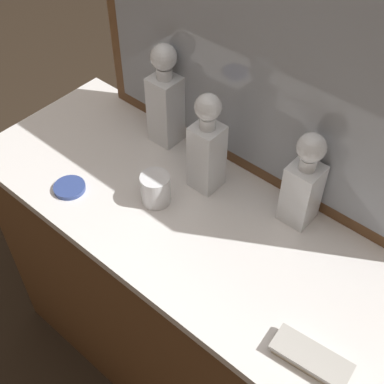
{
  "coord_description": "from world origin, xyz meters",
  "views": [
    {
      "loc": [
        0.55,
        -0.63,
        1.77
      ],
      "look_at": [
        0.0,
        0.0,
        0.89
      ],
      "focal_mm": 48.85,
      "sensor_mm": 36.0,
      "label": 1
    }
  ],
  "objects_px": {
    "crystal_decanter_rear": "(303,187)",
    "crystal_tumbler_center": "(156,190)",
    "crystal_decanter_center": "(166,104)",
    "silver_brush_left": "(311,358)",
    "porcelain_dish": "(70,188)",
    "crystal_decanter_front": "(207,152)"
  },
  "relations": [
    {
      "from": "crystal_decanter_rear",
      "to": "crystal_tumbler_center",
      "type": "bearing_deg",
      "value": -148.12
    },
    {
      "from": "crystal_decanter_rear",
      "to": "crystal_tumbler_center",
      "type": "xyz_separation_m",
      "value": [
        -0.29,
        -0.18,
        -0.07
      ]
    },
    {
      "from": "crystal_decanter_rear",
      "to": "crystal_decanter_center",
      "type": "bearing_deg",
      "value": 178.7
    },
    {
      "from": "crystal_decanter_center",
      "to": "silver_brush_left",
      "type": "relative_size",
      "value": 1.83
    },
    {
      "from": "silver_brush_left",
      "to": "crystal_tumbler_center",
      "type": "bearing_deg",
      "value": 167.72
    },
    {
      "from": "porcelain_dish",
      "to": "crystal_decanter_center",
      "type": "bearing_deg",
      "value": 80.58
    },
    {
      "from": "crystal_decanter_center",
      "to": "crystal_decanter_front",
      "type": "relative_size",
      "value": 1.06
    },
    {
      "from": "crystal_decanter_front",
      "to": "porcelain_dish",
      "type": "relative_size",
      "value": 3.41
    },
    {
      "from": "porcelain_dish",
      "to": "crystal_decanter_front",
      "type": "bearing_deg",
      "value": 44.23
    },
    {
      "from": "crystal_decanter_center",
      "to": "porcelain_dish",
      "type": "xyz_separation_m",
      "value": [
        -0.05,
        -0.31,
        -0.11
      ]
    },
    {
      "from": "silver_brush_left",
      "to": "porcelain_dish",
      "type": "relative_size",
      "value": 1.99
    },
    {
      "from": "crystal_decanter_front",
      "to": "crystal_decanter_rear",
      "type": "height_order",
      "value": "crystal_decanter_front"
    },
    {
      "from": "crystal_decanter_rear",
      "to": "porcelain_dish",
      "type": "distance_m",
      "value": 0.58
    },
    {
      "from": "crystal_tumbler_center",
      "to": "porcelain_dish",
      "type": "height_order",
      "value": "crystal_tumbler_center"
    },
    {
      "from": "silver_brush_left",
      "to": "crystal_decanter_rear",
      "type": "bearing_deg",
      "value": 127.11
    },
    {
      "from": "crystal_decanter_rear",
      "to": "crystal_tumbler_center",
      "type": "distance_m",
      "value": 0.35
    },
    {
      "from": "crystal_decanter_front",
      "to": "crystal_tumbler_center",
      "type": "relative_size",
      "value": 3.4
    },
    {
      "from": "crystal_tumbler_center",
      "to": "silver_brush_left",
      "type": "height_order",
      "value": "crystal_tumbler_center"
    },
    {
      "from": "silver_brush_left",
      "to": "crystal_decanter_front",
      "type": "bearing_deg",
      "value": 152.7
    },
    {
      "from": "crystal_decanter_rear",
      "to": "silver_brush_left",
      "type": "distance_m",
      "value": 0.38
    },
    {
      "from": "crystal_decanter_center",
      "to": "crystal_tumbler_center",
      "type": "height_order",
      "value": "crystal_decanter_center"
    },
    {
      "from": "silver_brush_left",
      "to": "porcelain_dish",
      "type": "xyz_separation_m",
      "value": [
        -0.71,
        -0.0,
        -0.01
      ]
    }
  ]
}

